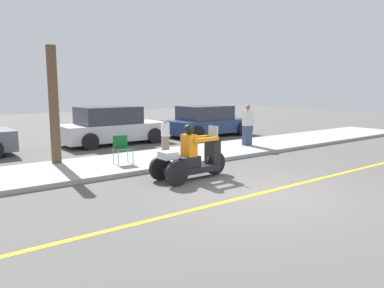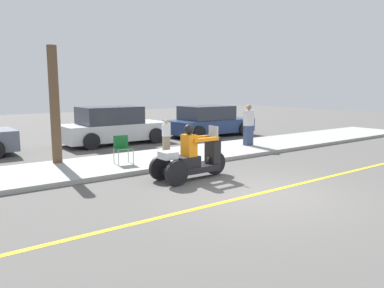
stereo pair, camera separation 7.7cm
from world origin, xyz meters
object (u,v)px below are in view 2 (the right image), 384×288
spectator_near_curb (166,136)px  spectator_by_tree (248,126)px  folding_chair_curbside (122,146)px  parked_car_lot_far (209,122)px  motorcycle_trike (192,159)px  tree_trunk (55,105)px  parked_car_lot_center (113,126)px

spectator_near_curb → spectator_by_tree: bearing=-10.8°
spectator_near_curb → folding_chair_curbside: size_ratio=1.36×
spectator_near_curb → parked_car_lot_far: (4.51, 3.19, 0.03)m
motorcycle_trike → tree_trunk: 4.47m
tree_trunk → motorcycle_trike: bearing=-57.5°
motorcycle_trike → parked_car_lot_far: bearing=48.0°
spectator_near_curb → tree_trunk: size_ratio=0.33×
spectator_by_tree → parked_car_lot_center: spectator_by_tree is taller
parked_car_lot_center → parked_car_lot_far: parked_car_lot_center is taller
folding_chair_curbside → spectator_by_tree: bearing=3.5°
motorcycle_trike → spectator_near_curb: bearing=68.0°
motorcycle_trike → spectator_near_curb: 3.55m
parked_car_lot_center → folding_chair_curbside: bearing=-112.0°
parked_car_lot_center → parked_car_lot_far: 4.84m
folding_chair_curbside → parked_car_lot_center: 4.87m
motorcycle_trike → folding_chair_curbside: bearing=109.4°
folding_chair_curbside → parked_car_lot_center: size_ratio=0.19×
folding_chair_curbside → parked_car_lot_far: bearing=32.1°
motorcycle_trike → spectator_near_curb: (1.33, 3.28, 0.15)m
spectator_near_curb → tree_trunk: (-3.62, 0.32, 1.16)m
spectator_near_curb → parked_car_lot_center: size_ratio=0.26×
parked_car_lot_center → spectator_by_tree: bearing=-48.8°
parked_car_lot_center → motorcycle_trike: bearing=-98.4°
spectator_by_tree → tree_trunk: bearing=172.2°
tree_trunk → folding_chair_curbside: bearing=-41.2°
spectator_near_curb → parked_car_lot_center: parked_car_lot_center is taller
spectator_by_tree → folding_chair_curbside: 5.50m
folding_chair_curbside → parked_car_lot_center: parked_car_lot_center is taller
motorcycle_trike → folding_chair_curbside: 2.45m
spectator_by_tree → motorcycle_trike: bearing=-150.5°
spectator_by_tree → parked_car_lot_far: (1.16, 3.83, -0.18)m
parked_car_lot_center → tree_trunk: (-3.30, -3.22, 1.09)m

